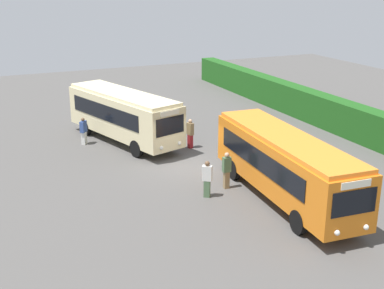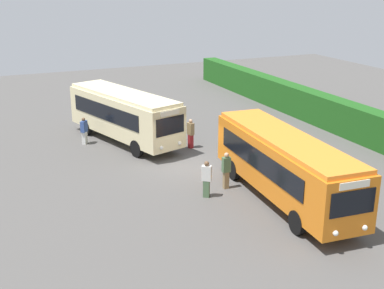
{
  "view_description": "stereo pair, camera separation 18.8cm",
  "coord_description": "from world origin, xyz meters",
  "px_view_note": "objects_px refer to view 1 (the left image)",
  "views": [
    {
      "loc": [
        24.01,
        -10.4,
        9.91
      ],
      "look_at": [
        -0.0,
        0.33,
        1.25
      ],
      "focal_mm": 48.37,
      "sensor_mm": 36.0,
      "label": 1
    },
    {
      "loc": [
        24.09,
        -10.23,
        9.91
      ],
      "look_at": [
        -0.0,
        0.33,
        1.25
      ],
      "focal_mm": 48.37,
      "sensor_mm": 36.0,
      "label": 2
    }
  ],
  "objects_px": {
    "person_left": "(84,130)",
    "bus_cream": "(124,114)",
    "person_right": "(227,169)",
    "person_center": "(190,133)",
    "person_far": "(207,178)",
    "traffic_cone": "(229,146)",
    "bus_orange": "(285,163)"
  },
  "relations": [
    {
      "from": "person_center",
      "to": "traffic_cone",
      "type": "relative_size",
      "value": 2.98
    },
    {
      "from": "person_center",
      "to": "traffic_cone",
      "type": "distance_m",
      "value": 2.44
    },
    {
      "from": "person_center",
      "to": "bus_cream",
      "type": "bearing_deg",
      "value": 127.29
    },
    {
      "from": "person_center",
      "to": "person_far",
      "type": "xyz_separation_m",
      "value": [
        6.92,
        -2.21,
        -0.01
      ]
    },
    {
      "from": "bus_cream",
      "to": "person_center",
      "type": "height_order",
      "value": "bus_cream"
    },
    {
      "from": "bus_orange",
      "to": "person_left",
      "type": "distance_m",
      "value": 13.66
    },
    {
      "from": "person_left",
      "to": "person_center",
      "type": "xyz_separation_m",
      "value": [
        3.31,
        5.66,
        0.07
      ]
    },
    {
      "from": "person_left",
      "to": "person_center",
      "type": "bearing_deg",
      "value": 10.77
    },
    {
      "from": "bus_cream",
      "to": "person_far",
      "type": "xyz_separation_m",
      "value": [
        9.67,
        1.05,
        -0.87
      ]
    },
    {
      "from": "person_right",
      "to": "person_center",
      "type": "bearing_deg",
      "value": -5.06
    },
    {
      "from": "person_right",
      "to": "person_far",
      "type": "bearing_deg",
      "value": 115.91
    },
    {
      "from": "person_right",
      "to": "traffic_cone",
      "type": "bearing_deg",
      "value": -26.25
    },
    {
      "from": "person_far",
      "to": "person_center",
      "type": "bearing_deg",
      "value": -161.73
    },
    {
      "from": "person_right",
      "to": "traffic_cone",
      "type": "xyz_separation_m",
      "value": [
        -4.89,
        2.74,
        -0.68
      ]
    },
    {
      "from": "person_left",
      "to": "person_far",
      "type": "xyz_separation_m",
      "value": [
        10.23,
        3.45,
        0.06
      ]
    },
    {
      "from": "person_left",
      "to": "bus_cream",
      "type": "bearing_deg",
      "value": 27.98
    },
    {
      "from": "bus_cream",
      "to": "bus_orange",
      "type": "distance_m",
      "value": 12.13
    },
    {
      "from": "bus_orange",
      "to": "person_far",
      "type": "distance_m",
      "value": 3.63
    },
    {
      "from": "bus_cream",
      "to": "person_center",
      "type": "xyz_separation_m",
      "value": [
        2.75,
        3.26,
        -0.86
      ]
    },
    {
      "from": "bus_cream",
      "to": "person_far",
      "type": "distance_m",
      "value": 9.77
    },
    {
      "from": "bus_orange",
      "to": "person_right",
      "type": "xyz_separation_m",
      "value": [
        -2.29,
        -1.75,
        -0.81
      ]
    },
    {
      "from": "person_far",
      "to": "traffic_cone",
      "type": "distance_m",
      "value": 6.82
    },
    {
      "from": "bus_cream",
      "to": "person_right",
      "type": "distance_m",
      "value": 9.46
    },
    {
      "from": "person_left",
      "to": "traffic_cone",
      "type": "height_order",
      "value": "person_left"
    },
    {
      "from": "person_right",
      "to": "person_left",
      "type": "bearing_deg",
      "value": 29.17
    },
    {
      "from": "person_left",
      "to": "traffic_cone",
      "type": "bearing_deg",
      "value": 8.53
    },
    {
      "from": "person_far",
      "to": "bus_cream",
      "type": "bearing_deg",
      "value": -137.82
    },
    {
      "from": "traffic_cone",
      "to": "person_far",
      "type": "bearing_deg",
      "value": -36.65
    },
    {
      "from": "bus_orange",
      "to": "person_left",
      "type": "height_order",
      "value": "bus_orange"
    },
    {
      "from": "bus_orange",
      "to": "person_far",
      "type": "xyz_separation_m",
      "value": [
        -1.73,
        -3.07,
        -0.85
      ]
    },
    {
      "from": "bus_cream",
      "to": "person_far",
      "type": "height_order",
      "value": "bus_cream"
    },
    {
      "from": "bus_cream",
      "to": "bus_orange",
      "type": "bearing_deg",
      "value": 2.9
    }
  ]
}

